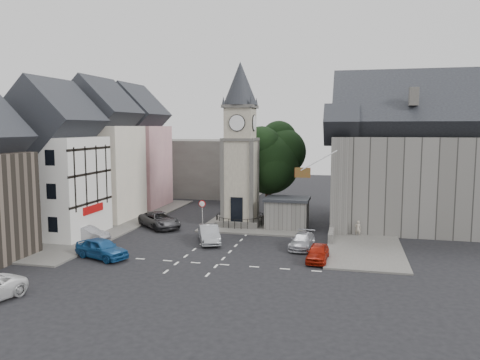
% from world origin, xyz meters
% --- Properties ---
extents(ground, '(120.00, 120.00, 0.00)m').
position_xyz_m(ground, '(0.00, 0.00, 0.00)').
color(ground, black).
rests_on(ground, ground).
extents(pavement_west, '(6.00, 30.00, 0.14)m').
position_xyz_m(pavement_west, '(-12.50, 6.00, 0.07)').
color(pavement_west, '#595651').
rests_on(pavement_west, ground).
extents(pavement_east, '(6.00, 26.00, 0.14)m').
position_xyz_m(pavement_east, '(12.00, 8.00, 0.07)').
color(pavement_east, '#595651').
rests_on(pavement_east, ground).
extents(central_island, '(10.00, 8.00, 0.16)m').
position_xyz_m(central_island, '(1.50, 8.00, 0.08)').
color(central_island, '#595651').
rests_on(central_island, ground).
extents(road_markings, '(20.00, 8.00, 0.01)m').
position_xyz_m(road_markings, '(0.00, -5.50, 0.01)').
color(road_markings, silver).
rests_on(road_markings, ground).
extents(clock_tower, '(4.86, 4.86, 16.25)m').
position_xyz_m(clock_tower, '(0.00, 7.99, 8.12)').
color(clock_tower, '#4C4944').
rests_on(clock_tower, ground).
extents(stone_shelter, '(4.30, 3.30, 3.08)m').
position_xyz_m(stone_shelter, '(4.80, 7.50, 1.55)').
color(stone_shelter, '#64615C').
rests_on(stone_shelter, ground).
extents(town_tree, '(7.20, 7.20, 10.80)m').
position_xyz_m(town_tree, '(2.00, 13.00, 6.97)').
color(town_tree, black).
rests_on(town_tree, ground).
extents(warning_sign_post, '(0.70, 0.19, 2.85)m').
position_xyz_m(warning_sign_post, '(-3.20, 5.43, 2.03)').
color(warning_sign_post, black).
rests_on(warning_sign_post, ground).
extents(terrace_pink, '(8.10, 7.60, 12.80)m').
position_xyz_m(terrace_pink, '(-15.50, 16.00, 6.58)').
color(terrace_pink, '#BE838B').
rests_on(terrace_pink, ground).
extents(terrace_cream, '(8.10, 7.60, 12.80)m').
position_xyz_m(terrace_cream, '(-15.50, 8.00, 6.58)').
color(terrace_cream, beige).
rests_on(terrace_cream, ground).
extents(terrace_tudor, '(8.10, 7.60, 12.00)m').
position_xyz_m(terrace_tudor, '(-15.50, 0.00, 6.19)').
color(terrace_tudor, silver).
rests_on(terrace_tudor, ground).
extents(backdrop_west, '(20.00, 10.00, 8.00)m').
position_xyz_m(backdrop_west, '(-12.00, 28.00, 4.00)').
color(backdrop_west, '#4C4944').
rests_on(backdrop_west, ground).
extents(east_building, '(14.40, 11.40, 12.60)m').
position_xyz_m(east_building, '(15.59, 11.00, 6.26)').
color(east_building, '#64615C').
rests_on(east_building, ground).
extents(east_boundary_wall, '(0.40, 16.00, 0.90)m').
position_xyz_m(east_boundary_wall, '(9.20, 10.00, 0.45)').
color(east_boundary_wall, '#64615C').
rests_on(east_boundary_wall, ground).
extents(flagpole, '(3.68, 0.10, 2.74)m').
position_xyz_m(flagpole, '(8.00, 4.00, 7.00)').
color(flagpole, white).
rests_on(flagpole, ground).
extents(car_west_blue, '(4.90, 3.31, 1.55)m').
position_xyz_m(car_west_blue, '(-7.50, -6.00, 0.77)').
color(car_west_blue, navy).
rests_on(car_west_blue, ground).
extents(car_west_silver, '(4.03, 1.72, 1.29)m').
position_xyz_m(car_west_silver, '(-11.50, -1.40, 0.65)').
color(car_west_silver, gray).
rests_on(car_west_silver, ground).
extents(car_west_grey, '(5.82, 5.59, 1.54)m').
position_xyz_m(car_west_grey, '(-7.50, 5.10, 0.77)').
color(car_west_grey, '#313134').
rests_on(car_west_grey, ground).
extents(car_island_silver, '(3.24, 4.84, 1.51)m').
position_xyz_m(car_island_silver, '(-1.00, 0.50, 0.75)').
color(car_island_silver, '#95989D').
rests_on(car_island_silver, ground).
extents(car_island_east, '(2.10, 4.33, 1.22)m').
position_xyz_m(car_island_east, '(7.00, 0.50, 0.61)').
color(car_island_east, '#ABACB3').
rests_on(car_island_east, ground).
extents(car_east_red, '(1.67, 3.80, 1.27)m').
position_xyz_m(car_east_red, '(8.50, -3.00, 0.64)').
color(car_east_red, '#9B1708').
rests_on(car_east_red, ground).
extents(pedestrian, '(0.55, 0.37, 1.50)m').
position_xyz_m(pedestrian, '(11.50, 5.64, 0.75)').
color(pedestrian, '#A49987').
rests_on(pedestrian, ground).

